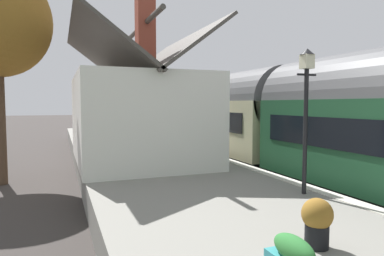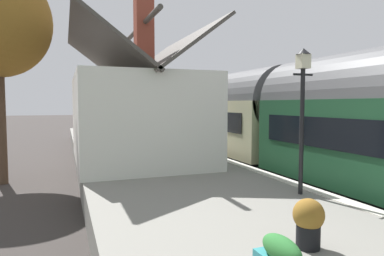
% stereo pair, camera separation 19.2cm
% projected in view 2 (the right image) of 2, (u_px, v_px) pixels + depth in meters
% --- Properties ---
extents(ground_plane, '(160.00, 160.00, 0.00)m').
position_uv_depth(ground_plane, '(217.00, 165.00, 16.18)').
color(ground_plane, '#383330').
extents(platform, '(32.00, 5.29, 0.83)m').
position_uv_depth(platform, '(141.00, 161.00, 14.88)').
color(platform, gray).
rests_on(platform, ground).
extents(platform_edge_coping, '(32.00, 0.36, 0.02)m').
position_uv_depth(platform_edge_coping, '(194.00, 149.00, 15.71)').
color(platform_edge_coping, beige).
rests_on(platform_edge_coping, platform).
extents(rail_near, '(52.00, 0.08, 0.14)m').
position_uv_depth(rail_near, '(248.00, 162.00, 16.73)').
color(rail_near, gray).
rests_on(rail_near, ground).
extents(rail_far, '(52.00, 0.08, 0.14)m').
position_uv_depth(rail_far, '(221.00, 163.00, 16.23)').
color(rail_far, gray).
rests_on(rail_far, ground).
extents(station_building, '(6.88, 4.49, 6.01)m').
position_uv_depth(station_building, '(136.00, 115.00, 12.48)').
color(station_building, white).
rests_on(station_building, platform).
extents(bench_by_lamp, '(1.41, 0.46, 0.88)m').
position_uv_depth(bench_by_lamp, '(131.00, 127.00, 23.01)').
color(bench_by_lamp, '#26727F').
rests_on(bench_by_lamp, platform).
extents(bench_near_building, '(1.42, 0.49, 0.88)m').
position_uv_depth(bench_near_building, '(145.00, 132.00, 19.53)').
color(bench_near_building, '#26727F').
rests_on(bench_near_building, platform).
extents(planter_bench_right, '(0.44, 0.44, 0.71)m').
position_uv_depth(planter_bench_right, '(308.00, 221.00, 4.86)').
color(planter_bench_right, black).
rests_on(planter_bench_right, platform).
extents(planter_bench_left, '(0.64, 0.64, 0.93)m').
position_uv_depth(planter_bench_left, '(192.00, 142.00, 14.33)').
color(planter_bench_left, '#9E5138').
rests_on(planter_bench_left, platform).
extents(planter_edge_far, '(0.99, 0.32, 0.65)m').
position_uv_depth(planter_edge_far, '(108.00, 127.00, 25.72)').
color(planter_edge_far, teal).
rests_on(planter_edge_far, platform).
extents(planter_by_door, '(0.97, 0.32, 0.60)m').
position_uv_depth(planter_by_door, '(133.00, 134.00, 20.39)').
color(planter_by_door, '#9E5138').
rests_on(planter_by_door, platform).
extents(planter_under_sign, '(0.74, 0.74, 0.93)m').
position_uv_depth(planter_under_sign, '(84.00, 133.00, 18.47)').
color(planter_under_sign, teal).
rests_on(planter_under_sign, platform).
extents(lamp_post_platform, '(0.32, 0.50, 3.28)m').
position_uv_depth(lamp_post_platform, '(303.00, 92.00, 7.66)').
color(lamp_post_platform, black).
rests_on(lamp_post_platform, platform).
extents(station_sign_board, '(0.96, 0.06, 1.57)m').
position_uv_depth(station_sign_board, '(149.00, 118.00, 21.57)').
color(station_sign_board, black).
rests_on(station_sign_board, platform).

